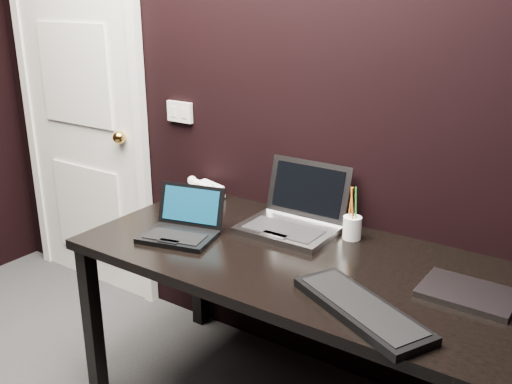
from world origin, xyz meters
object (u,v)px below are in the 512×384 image
Objects in this scene: desk at (300,274)px; mobile_phone at (172,208)px; closed_laptop at (468,293)px; ext_keyboard at (361,309)px; netbook at (182,227)px; pen_cup at (352,227)px; desk_phone at (202,190)px; door at (81,111)px; silver_laptop at (293,218)px.

desk is 20.41× the size of mobile_phone.
closed_laptop is at bearing 4.26° from desk.
netbook is at bearing 170.59° from ext_keyboard.
pen_cup reaches higher than closed_laptop.
desk is at bearing 12.36° from netbook.
pen_cup reaches higher than desk_phone.
door is 2.29m from closed_laptop.
silver_laptop is at bearing 167.98° from closed_laptop.
silver_laptop is (0.34, 0.31, 0.01)m from netbook.
mobile_phone is at bearing 179.89° from closed_laptop.
silver_laptop reaches higher than desk_phone.
desk is 0.69m from mobile_phone.
mobile_phone is at bearing 164.17° from ext_keyboard.
silver_laptop is at bearing 126.82° from desk.
desk_phone is at bearing 97.75° from mobile_phone.
ext_keyboard reaches higher than closed_laptop.
desk_phone is (-1.07, 0.55, 0.02)m from ext_keyboard.
mobile_phone is at bearing -164.77° from pen_cup.
mobile_phone is (0.03, -0.25, -0.01)m from desk_phone.
silver_laptop reaches higher than closed_laptop.
silver_laptop is 0.68m from ext_keyboard.
desk_phone is 2.47× the size of mobile_phone.
silver_laptop is at bearing 16.64° from mobile_phone.
desk is at bearing 145.37° from ext_keyboard.
desk_phone is 0.81m from pen_cup.
pen_cup reaches higher than ext_keyboard.
silver_laptop is 4.57× the size of mobile_phone.
desk_phone is (-0.23, 0.40, -0.00)m from netbook.
ext_keyboard is 0.38m from closed_laptop.
desk_phone reaches higher than ext_keyboard.
desk_phone is (0.93, -0.08, -0.27)m from door.
closed_laptop is (0.24, 0.29, -0.01)m from ext_keyboard.
door reaches higher than silver_laptop.
door reaches higher than desk.
desk is 0.29m from silver_laptop.
netbook reaches higher than mobile_phone.
netbook is at bearing -167.64° from desk.
pen_cup reaches higher than netbook.
closed_laptop is 0.55m from pen_cup.
netbook is 0.46m from desk_phone.
mobile_phone is at bearing -163.36° from silver_laptop.
mobile_phone reaches higher than closed_laptop.
ext_keyboard is 1.21m from desk_phone.
mobile_phone is 0.80m from pen_cup.
silver_laptop is 0.57m from desk_phone.
door is 1.26× the size of desk.
closed_laptop is at bearing -22.54° from pen_cup.
netbook is at bearing -38.76° from mobile_phone.
door is 1.53m from silver_laptop.
pen_cup is (0.80, -0.04, 0.01)m from desk_phone.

